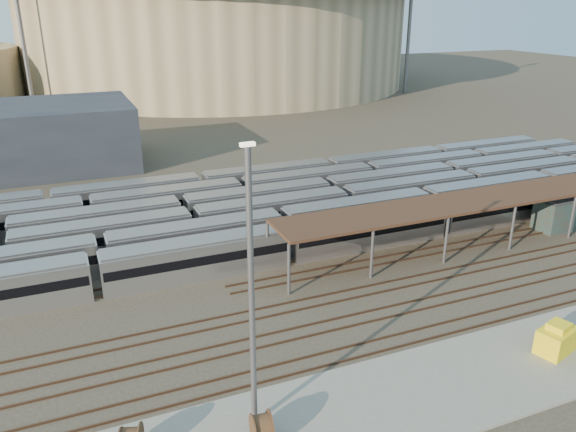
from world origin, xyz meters
The scene contains 12 objects.
ground centered at (0.00, 0.00, 0.00)m, with size 420.00×420.00×0.00m, color #383026.
apron centered at (-5.00, -15.00, 0.10)m, with size 50.00×9.00×0.20m, color gray.
subway_trains centered at (-1.99, 18.50, 1.80)m, with size 126.61×23.90×3.60m.
inspection_shed centered at (22.00, 4.00, 4.98)m, with size 60.30×6.00×5.30m.
empty_tracks centered at (0.00, -5.00, 0.09)m, with size 170.00×9.62×0.18m.
stadium centered at (25.00, 140.00, 16.47)m, with size 124.00×124.00×32.50m.
floodlight_0 centered at (-30.00, 110.00, 20.65)m, with size 4.00×1.00×38.40m.
floodlight_2 centered at (70.00, 100.00, 20.65)m, with size 4.00×1.00×38.40m.
floodlight_3 centered at (-10.00, 160.00, 20.65)m, with size 4.00×1.00×38.40m.
cable_reel_west centered at (-16.64, -15.17, 1.19)m, with size 1.99×1.99×1.11m, color #513620.
yard_light_pole centered at (-16.47, -13.41, 9.26)m, with size 0.82×0.36×17.95m.
yellow_equipment centered at (7.01, -14.91, 1.17)m, with size 3.10×1.93×1.93m, color yellow.
Camera 1 is at (-25.43, -40.36, 24.94)m, focal length 35.00 mm.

